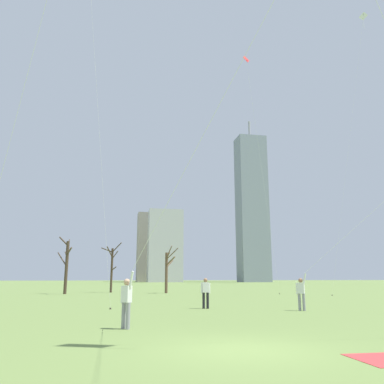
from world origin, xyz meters
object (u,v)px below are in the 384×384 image
Objects in this scene: distant_kite_drifting_left_red at (251,93)px; bare_tree_rightmost at (112,266)px; bystander_far_off_by_trees at (206,291)px; distant_kite_drifting_right_teal at (93,27)px; bare_tree_far_right_edge at (66,264)px; kite_flyer_midfield_left_pink at (186,184)px; kite_flyer_far_back_blue at (329,265)px; bare_tree_center at (167,269)px; distant_kite_low_near_trees_white at (360,51)px.

bare_tree_rightmost is (-12.59, 12.46, -16.19)m from distant_kite_drifting_left_red.
bystander_far_off_by_trees is 16.25m from distant_kite_drifting_right_teal.
kite_flyer_midfield_left_pink is at bearing -77.67° from bare_tree_far_right_edge.
distant_kite_drifting_right_teal is (-12.50, 2.05, 13.39)m from kite_flyer_far_back_blue.
bare_tree_rightmost is at bearing 112.03° from kite_flyer_far_back_blue.
distant_kite_drifting_left_red is 1.23× the size of distant_kite_drifting_right_teal.
bare_tree_rightmost is 0.94× the size of bare_tree_far_right_edge.
bare_tree_center is (5.88, -3.18, -0.37)m from bare_tree_rightmost.
kite_flyer_far_back_blue is at bearing -9.32° from distant_kite_drifting_right_teal.
kite_flyer_far_back_blue is 29.98m from distant_kite_low_near_trees_white.
distant_kite_drifting_right_teal is (-26.05, -12.33, -9.16)m from distant_kite_low_near_trees_white.
kite_flyer_midfield_left_pink is 0.59× the size of distant_kite_low_near_trees_white.
bare_tree_rightmost is 6.70m from bare_tree_center.
bare_tree_far_right_edge is at bearing 102.33° from kite_flyer_midfield_left_pink.
kite_flyer_far_back_blue is 6.64m from bystander_far_off_by_trees.
bare_tree_far_right_edge reaches higher than bare_tree_rightmost.
kite_flyer_far_back_blue is 24.60m from bare_tree_center.
kite_flyer_midfield_left_pink is 2.97× the size of bare_tree_far_right_edge.
bare_tree_rightmost is at bearing 102.16° from bystander_far_off_by_trees.
distant_kite_low_near_trees_white is at bearing -1.87° from distant_kite_drifting_left_red.
kite_flyer_midfield_left_pink is 0.77× the size of distant_kite_drifting_left_red.
kite_flyer_midfield_left_pink reaches higher than bare_tree_center.
kite_flyer_midfield_left_pink is 37.22m from distant_kite_low_near_trees_white.
kite_flyer_far_back_blue is at bearing -77.95° from bare_tree_center.
distant_kite_drifting_left_red is 3.88× the size of bare_tree_far_right_edge.
bystander_far_off_by_trees is at bearing -65.01° from bare_tree_far_right_edge.
distant_kite_drifting_right_teal is at bearing 111.88° from kite_flyer_midfield_left_pink.
bare_tree_center is (-5.14, 24.06, 0.25)m from kite_flyer_far_back_blue.
distant_kite_low_near_trees_white is (19.33, 11.43, 23.93)m from bystander_far_off_by_trees.
bare_tree_center is (-18.68, 9.67, -22.30)m from distant_kite_low_near_trees_white.
bystander_far_off_by_trees is 0.09× the size of distant_kite_drifting_right_teal.
kite_flyer_far_back_blue is at bearing -67.97° from bare_tree_rightmost.
kite_flyer_midfield_left_pink is 3.16× the size of bare_tree_rightmost.
distant_kite_low_near_trees_white is (22.28, 21.72, 20.43)m from kite_flyer_midfield_left_pink.
distant_kite_low_near_trees_white reaches higher than distant_kite_drifting_left_red.
kite_flyer_midfield_left_pink is at bearing -135.73° from distant_kite_low_near_trees_white.
bystander_far_off_by_trees is 0.07× the size of distant_kite_drifting_left_red.
distant_kite_drifting_left_red reaches higher than bare_tree_center.
kite_flyer_midfield_left_pink is 0.94× the size of distant_kite_drifting_right_teal.
kite_flyer_far_back_blue is at bearing -133.28° from distant_kite_low_near_trees_white.
bare_tree_far_right_edge is at bearing 114.99° from bystander_far_off_by_trees.
kite_flyer_midfield_left_pink is at bearing -86.22° from bare_tree_rightmost.
bare_tree_rightmost reaches higher than bare_tree_center.
bare_tree_rightmost is (1.48, 25.19, -12.77)m from distant_kite_drifting_right_teal.
distant_kite_low_near_trees_white reaches higher than kite_flyer_midfield_left_pink.
bystander_far_off_by_trees is 0.33× the size of bare_tree_center.
distant_kite_low_near_trees_white is at bearing 30.60° from bystander_far_off_by_trees.
bystander_far_off_by_trees is at bearing 74.01° from kite_flyer_midfield_left_pink.
distant_kite_low_near_trees_white is 5.04× the size of bare_tree_far_right_edge.
bare_tree_rightmost is (-2.28, 34.57, -1.50)m from kite_flyer_midfield_left_pink.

